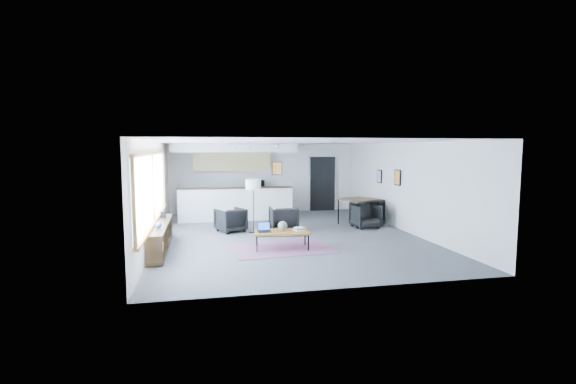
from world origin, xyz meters
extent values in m
cube|color=#49494B|center=(0.00, 0.00, -0.01)|extent=(7.00, 9.00, 0.01)
cube|color=white|center=(0.00, 0.00, 2.60)|extent=(7.00, 9.00, 0.01)
cube|color=silver|center=(0.00, 4.50, 1.30)|extent=(7.00, 0.01, 2.60)
cube|color=silver|center=(0.00, -4.50, 1.30)|extent=(7.00, 0.01, 2.60)
cube|color=silver|center=(-3.50, 0.00, 1.30)|extent=(0.01, 9.00, 2.60)
cube|color=silver|center=(3.50, 0.00, 1.30)|extent=(0.01, 9.00, 2.60)
cube|color=#8CBFFF|center=(-3.47, -0.90, 1.50)|extent=(0.02, 5.80, 1.55)
cube|color=brown|center=(-3.44, -0.90, 0.70)|extent=(0.10, 5.95, 0.06)
cube|color=brown|center=(-3.45, -0.90, 2.30)|extent=(0.06, 5.95, 0.06)
cube|color=brown|center=(-3.45, -3.80, 1.50)|extent=(0.06, 0.06, 1.60)
cube|color=brown|center=(-3.45, -0.90, 1.50)|extent=(0.06, 0.06, 1.60)
cube|color=brown|center=(-3.45, 2.00, 1.50)|extent=(0.06, 0.06, 1.60)
cube|color=#302110|center=(-3.30, -1.00, 0.62)|extent=(0.35, 3.00, 0.05)
cube|color=#302110|center=(-3.30, -1.00, 0.05)|extent=(0.35, 3.00, 0.05)
cube|color=#302110|center=(-3.30, -2.45, 0.33)|extent=(0.33, 0.04, 0.55)
cube|color=#302110|center=(-3.30, -1.00, 0.33)|extent=(0.33, 0.04, 0.55)
cube|color=#302110|center=(-3.30, 0.45, 0.33)|extent=(0.33, 0.04, 0.55)
cube|color=#3359A5|center=(-3.30, -2.30, 0.17)|extent=(0.18, 0.04, 0.20)
cube|color=silver|center=(-3.30, -2.13, 0.18)|extent=(0.18, 0.04, 0.22)
cube|color=maroon|center=(-3.30, -1.96, 0.20)|extent=(0.18, 0.04, 0.24)
cube|color=#302110|center=(-3.30, -1.79, 0.17)|extent=(0.18, 0.04, 0.20)
cube|color=#3359A5|center=(-3.30, -1.62, 0.18)|extent=(0.18, 0.04, 0.22)
cube|color=silver|center=(-3.30, -1.45, 0.20)|extent=(0.18, 0.04, 0.24)
cube|color=maroon|center=(-3.30, -1.28, 0.17)|extent=(0.18, 0.04, 0.20)
cube|color=#302110|center=(-3.30, -1.11, 0.18)|extent=(0.18, 0.04, 0.22)
cube|color=#3359A5|center=(-3.30, -0.94, 0.20)|extent=(0.18, 0.03, 0.24)
cube|color=silver|center=(-3.30, -0.77, 0.17)|extent=(0.18, 0.03, 0.20)
cube|color=maroon|center=(-3.30, -0.60, 0.18)|extent=(0.18, 0.03, 0.22)
cube|color=#302110|center=(-3.30, -0.43, 0.20)|extent=(0.18, 0.04, 0.24)
cube|color=black|center=(-3.30, -0.20, 0.73)|extent=(0.14, 0.02, 0.18)
sphere|color=#264C99|center=(-3.28, -1.60, 0.71)|extent=(0.14, 0.14, 0.14)
cube|color=white|center=(-1.20, 2.70, 0.55)|extent=(3.80, 0.25, 1.10)
cube|color=#302110|center=(-1.20, 2.70, 1.11)|extent=(3.85, 0.32, 0.04)
cube|color=white|center=(-1.20, 4.15, 0.45)|extent=(3.80, 0.60, 0.90)
cube|color=#2D2D2D|center=(-1.20, 4.15, 0.91)|extent=(3.82, 0.62, 0.04)
cube|color=tan|center=(-1.20, 4.30, 1.95)|extent=(2.80, 0.35, 0.70)
cube|color=white|center=(-1.20, 3.60, 2.45)|extent=(4.20, 1.80, 0.30)
cube|color=black|center=(0.20, 2.71, 1.75)|extent=(0.35, 0.03, 0.45)
cube|color=orange|center=(0.20, 2.69, 1.75)|extent=(0.30, 0.01, 0.40)
cube|color=black|center=(2.30, 4.42, 1.05)|extent=(1.00, 0.12, 2.10)
cube|color=white|center=(1.78, 4.43, 1.05)|extent=(0.06, 0.10, 2.10)
cube|color=white|center=(2.82, 4.43, 1.05)|extent=(0.06, 0.10, 2.10)
cube|color=white|center=(2.30, 4.43, 2.12)|extent=(1.10, 0.10, 0.06)
cube|color=silver|center=(-0.60, 2.20, 2.56)|extent=(1.60, 0.04, 0.04)
cylinder|color=silver|center=(-1.25, 2.20, 2.48)|extent=(0.07, 0.07, 0.09)
cylinder|color=silver|center=(-0.80, 2.20, 2.48)|extent=(0.07, 0.07, 0.09)
cylinder|color=silver|center=(-0.35, 2.20, 2.48)|extent=(0.07, 0.07, 0.09)
cylinder|color=silver|center=(0.10, 2.20, 2.48)|extent=(0.07, 0.07, 0.09)
cube|color=black|center=(3.47, 0.40, 1.55)|extent=(0.03, 0.38, 0.48)
cube|color=orange|center=(3.46, 0.40, 1.55)|extent=(0.00, 0.32, 0.42)
cube|color=black|center=(3.47, 1.70, 1.50)|extent=(0.03, 0.34, 0.44)
cube|color=#859FC5|center=(3.46, 1.70, 1.50)|extent=(0.00, 0.28, 0.38)
cube|color=#693957|center=(-0.44, -1.43, 0.01)|extent=(2.53, 1.84, 0.01)
cube|color=brown|center=(-0.44, -1.43, 0.41)|extent=(1.39, 0.85, 0.05)
cube|color=black|center=(-1.08, -1.67, 0.19)|extent=(0.03, 0.03, 0.38)
cube|color=black|center=(-1.01, -1.06, 0.19)|extent=(0.03, 0.03, 0.38)
cube|color=black|center=(0.13, -1.80, 0.19)|extent=(0.03, 0.03, 0.38)
cube|color=black|center=(0.20, -1.20, 0.19)|extent=(0.03, 0.03, 0.38)
cube|color=black|center=(-0.47, -1.74, 0.37)|extent=(1.25, 0.17, 0.03)
cube|color=black|center=(-0.41, -1.13, 0.37)|extent=(1.25, 0.17, 0.03)
cube|color=black|center=(-0.86, -1.44, 0.44)|extent=(0.31, 0.23, 0.02)
cube|color=black|center=(-0.87, -1.33, 0.55)|extent=(0.31, 0.07, 0.20)
cube|color=blue|center=(-0.87, -1.33, 0.55)|extent=(0.28, 0.05, 0.17)
sphere|color=gray|center=(-0.41, -1.37, 0.55)|extent=(0.23, 0.23, 0.23)
cube|color=silver|center=(0.00, -1.44, 0.45)|extent=(0.30, 0.26, 0.03)
cube|color=#3359A5|center=(0.00, -1.44, 0.47)|extent=(0.27, 0.24, 0.03)
cube|color=silver|center=(-0.01, -1.46, 0.50)|extent=(0.25, 0.22, 0.02)
cube|color=#E5590C|center=(-0.42, -1.67, 0.43)|extent=(0.12, 0.12, 0.01)
imported|color=black|center=(-1.51, 0.90, 0.38)|extent=(0.96, 0.94, 0.76)
imported|color=black|center=(0.01, 0.62, 0.40)|extent=(0.79, 0.74, 0.80)
cylinder|color=black|center=(-0.87, 0.67, 0.01)|extent=(0.32, 0.32, 0.03)
cylinder|color=black|center=(-0.87, 0.67, 0.68)|extent=(0.03, 0.03, 1.30)
cylinder|color=beige|center=(-0.87, 0.67, 1.40)|extent=(0.52, 0.52, 0.29)
cube|color=#302110|center=(2.53, 1.18, 0.81)|extent=(1.29, 1.29, 0.04)
cylinder|color=black|center=(2.29, 0.61, 0.40)|extent=(0.06, 0.06, 0.79)
cylinder|color=black|center=(1.96, 1.42, 0.40)|extent=(0.06, 0.06, 0.79)
cylinder|color=black|center=(3.11, 0.95, 0.40)|extent=(0.06, 0.06, 0.79)
cylinder|color=black|center=(2.77, 1.76, 0.40)|extent=(0.06, 0.06, 0.79)
imported|color=black|center=(2.58, 0.67, 0.34)|extent=(0.70, 0.66, 0.67)
imported|color=black|center=(3.00, 1.57, 0.37)|extent=(0.90, 0.87, 0.74)
imported|color=black|center=(-0.32, 4.15, 1.13)|extent=(0.59, 0.35, 0.39)
camera|label=1|loc=(-2.32, -11.18, 2.43)|focal=26.00mm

